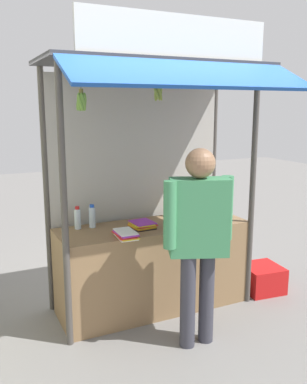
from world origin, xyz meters
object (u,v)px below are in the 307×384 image
object	(u,v)px
magazine_stack_far_right	(126,234)
banana_bunch_inner_right	(81,101)
water_bottle_mid_left	(211,204)
plastic_crate	(261,278)
vendor_person	(199,230)
water_bottle_right	(92,217)
banana_bunch_inner_left	(158,92)
magazine_stack_back_right	(217,220)
water_bottle_left	(78,218)
water_bottle_center	(218,205)
water_bottle_rear_center	(181,207)
magazine_stack_front_right	(142,225)

from	to	relation	value
magazine_stack_far_right	banana_bunch_inner_right	world-z (taller)	banana_bunch_inner_right
water_bottle_mid_left	plastic_crate	world-z (taller)	water_bottle_mid_left
banana_bunch_inner_right	vendor_person	world-z (taller)	banana_bunch_inner_right
water_bottle_right	banana_bunch_inner_left	distance (m)	1.43
magazine_stack_far_right	banana_bunch_inner_right	xyz separation A→B (m)	(-0.43, -0.17, 1.21)
magazine_stack_back_right	banana_bunch_inner_right	size ratio (longest dim) A/B	0.91
water_bottle_right	water_bottle_mid_left	bearing A→B (deg)	-1.50
magazine_stack_far_right	plastic_crate	size ratio (longest dim) A/B	0.67
water_bottle_left	vendor_person	xyz separation A→B (m)	(0.79, -1.01, 0.05)
banana_bunch_inner_right	vendor_person	bearing A→B (deg)	-23.00
magazine_stack_back_right	water_bottle_left	bearing A→B (deg)	161.76
water_bottle_right	plastic_crate	distance (m)	2.12
water_bottle_center	banana_bunch_inner_left	xyz separation A→B (m)	(-1.00, -0.50, 1.21)
water_bottle_mid_left	water_bottle_right	bearing A→B (deg)	178.50
water_bottle_rear_center	banana_bunch_inner_right	distance (m)	1.78
magazine_stack_far_right	vendor_person	size ratio (longest dim) A/B	0.16
water_bottle_right	vendor_person	distance (m)	1.19
water_bottle_center	water_bottle_mid_left	xyz separation A→B (m)	(-0.03, 0.09, -0.01)
magazine_stack_front_right	water_bottle_mid_left	bearing A→B (deg)	11.56
water_bottle_left	magazine_stack_far_right	world-z (taller)	water_bottle_left
water_bottle_left	plastic_crate	bearing A→B (deg)	-10.94
magazine_stack_back_right	vendor_person	world-z (taller)	vendor_person
water_bottle_mid_left	vendor_person	size ratio (longest dim) A/B	0.13
magazine_stack_front_right	plastic_crate	xyz separation A→B (m)	(1.45, -0.15, -0.79)
water_bottle_left	water_bottle_mid_left	bearing A→B (deg)	-1.78
magazine_stack_front_right	magazine_stack_far_right	bearing A→B (deg)	-140.03
water_bottle_mid_left	banana_bunch_inner_right	bearing A→B (deg)	-160.44
magazine_stack_far_right	plastic_crate	bearing A→B (deg)	2.47
water_bottle_center	water_bottle_rear_center	size ratio (longest dim) A/B	1.06
plastic_crate	banana_bunch_inner_right	bearing A→B (deg)	-173.62
vendor_person	plastic_crate	distance (m)	1.67
magazine_stack_front_right	water_bottle_left	bearing A→B (deg)	157.89
water_bottle_rear_center	water_bottle_left	bearing A→B (deg)	177.09
water_bottle_center	water_bottle_rear_center	bearing A→B (deg)	169.47
water_bottle_right	magazine_stack_far_right	size ratio (longest dim) A/B	0.83
plastic_crate	banana_bunch_inner_left	bearing A→B (deg)	-170.57
banana_bunch_inner_left	water_bottle_rear_center	bearing A→B (deg)	45.38
magazine_stack_far_right	plastic_crate	world-z (taller)	magazine_stack_far_right
plastic_crate	water_bottle_right	bearing A→B (deg)	168.56
water_bottle_center	banana_bunch_inner_right	bearing A→B (deg)	-163.50
magazine_stack_front_right	magazine_stack_far_right	distance (m)	0.35
water_bottle_rear_center	vendor_person	xyz separation A→B (m)	(-0.36, -0.95, 0.05)
water_bottle_mid_left	water_bottle_rear_center	size ratio (longest dim) A/B	0.99
vendor_person	plastic_crate	size ratio (longest dim) A/B	4.16
banana_bunch_inner_left	banana_bunch_inner_right	xyz separation A→B (m)	(-0.68, 0.00, -0.08)
water_bottle_mid_left	magazine_stack_front_right	world-z (taller)	water_bottle_mid_left
water_bottle_right	magazine_stack_front_right	xyz separation A→B (m)	(0.45, -0.23, -0.08)
water_bottle_right	water_bottle_left	world-z (taller)	water_bottle_right
water_bottle_rear_center	banana_bunch_inner_left	size ratio (longest dim) A/B	1.00
banana_bunch_inner_right	plastic_crate	distance (m)	2.94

